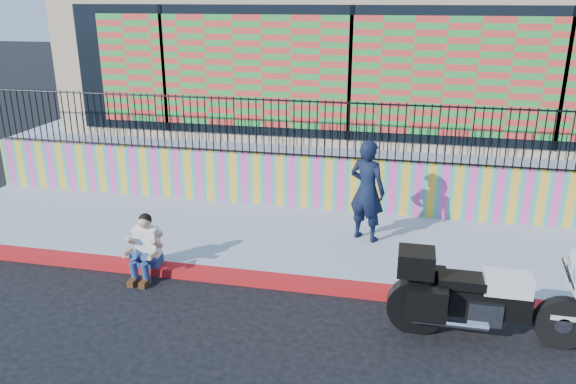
# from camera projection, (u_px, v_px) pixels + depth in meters

# --- Properties ---
(ground) EXTENTS (90.00, 90.00, 0.00)m
(ground) POSITION_uv_depth(u_px,v_px,m) (315.00, 289.00, 8.93)
(ground) COLOR black
(ground) RESTS_ON ground
(red_curb) EXTENTS (16.00, 0.30, 0.15)m
(red_curb) POSITION_uv_depth(u_px,v_px,m) (315.00, 285.00, 8.90)
(red_curb) COLOR #A00B1F
(red_curb) RESTS_ON ground
(sidewalk) EXTENTS (16.00, 3.00, 0.15)m
(sidewalk) POSITION_uv_depth(u_px,v_px,m) (330.00, 243.00, 10.43)
(sidewalk) COLOR #929CAF
(sidewalk) RESTS_ON ground
(mural_wall) EXTENTS (16.00, 0.20, 1.10)m
(mural_wall) POSITION_uv_depth(u_px,v_px,m) (342.00, 184.00, 11.70)
(mural_wall) COLOR #F440A5
(mural_wall) RESTS_ON sidewalk
(metal_fence) EXTENTS (15.80, 0.04, 1.20)m
(metal_fence) POSITION_uv_depth(u_px,v_px,m) (343.00, 130.00, 11.32)
(metal_fence) COLOR black
(metal_fence) RESTS_ON mural_wall
(elevated_platform) EXTENTS (16.00, 10.00, 1.25)m
(elevated_platform) POSITION_uv_depth(u_px,v_px,m) (363.00, 133.00, 16.42)
(elevated_platform) COLOR #929CAF
(elevated_platform) RESTS_ON ground
(storefront_building) EXTENTS (14.00, 8.06, 4.00)m
(storefront_building) POSITION_uv_depth(u_px,v_px,m) (367.00, 41.00, 15.36)
(storefront_building) COLOR tan
(storefront_building) RESTS_ON elevated_platform
(police_motorcycle) EXTENTS (2.60, 0.86, 1.62)m
(police_motorcycle) POSITION_uv_depth(u_px,v_px,m) (486.00, 294.00, 7.45)
(police_motorcycle) COLOR black
(police_motorcycle) RESTS_ON ground
(police_officer) EXTENTS (0.81, 0.69, 1.88)m
(police_officer) POSITION_uv_depth(u_px,v_px,m) (367.00, 191.00, 10.13)
(police_officer) COLOR black
(police_officer) RESTS_ON sidewalk
(seated_man) EXTENTS (0.54, 0.71, 1.06)m
(seated_man) POSITION_uv_depth(u_px,v_px,m) (144.00, 253.00, 9.15)
(seated_man) COLOR navy
(seated_man) RESTS_ON ground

